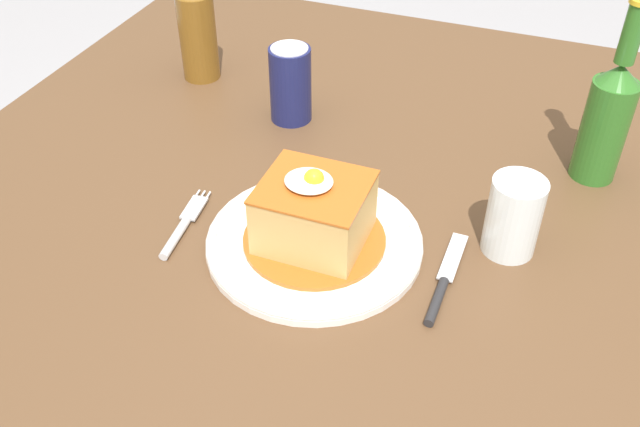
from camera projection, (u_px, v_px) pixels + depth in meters
name	position (u px, v px, depth m)	size (l,w,h in m)	color
dining_table	(385.00, 224.00, 1.10)	(1.31, 1.10, 0.73)	brown
main_plate	(314.00, 241.00, 0.91)	(0.28, 0.28, 0.02)	white
sandwich_meal	(314.00, 215.00, 0.89)	(0.18, 0.18, 0.11)	#B75B1E
fork	(181.00, 228.00, 0.94)	(0.03, 0.14, 0.01)	silver
knife	(441.00, 288.00, 0.85)	(0.02, 0.17, 0.01)	#262628
soda_can	(290.00, 84.00, 1.12)	(0.07, 0.07, 0.12)	#191E51
beer_bottle_amber	(197.00, 23.00, 1.21)	(0.06, 0.06, 0.27)	brown
beer_bottle_green	(608.00, 116.00, 0.98)	(0.06, 0.06, 0.27)	#2D6B23
drinking_glass	(513.00, 221.00, 0.89)	(0.07, 0.07, 0.10)	#3F2314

